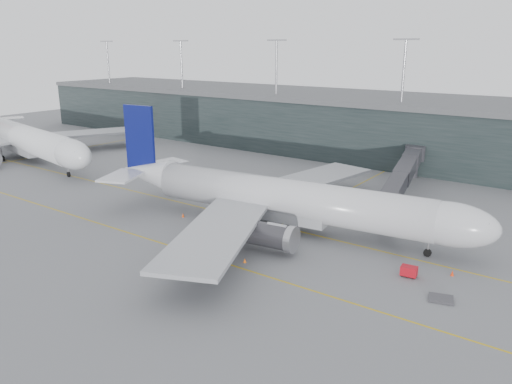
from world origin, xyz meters
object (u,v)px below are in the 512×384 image
Objects in this scene: main_aircraft at (284,199)px; gse_cart at (409,271)px; second_aircraft at (25,139)px; jet_bridge at (414,170)px.

main_aircraft is 22.77m from gse_cart.
second_aircraft is (-79.33, 3.96, 0.38)m from main_aircraft.
jet_bridge is 0.66× the size of second_aircraft.
gse_cart is (21.79, -5.06, -4.25)m from main_aircraft.
main_aircraft is 1.41× the size of jet_bridge.
jet_bridge is 93.15m from second_aircraft.
second_aircraft is at bearing -177.03° from jet_bridge.
second_aircraft is 101.63m from gse_cart.
gse_cart is (11.44, -34.24, -4.45)m from jet_bridge.
second_aircraft is at bearing 168.77° from gse_cart.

